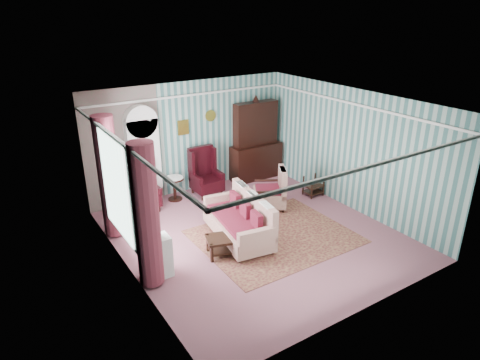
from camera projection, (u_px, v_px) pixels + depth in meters
floor at (255, 234)px, 9.32m from camera, size 6.00×6.00×0.00m
room_shell at (225, 150)px, 8.39m from camera, size 5.53×6.02×2.91m
bookcase at (144, 160)px, 10.43m from camera, size 0.80×0.28×2.24m
dresser_hutch at (256, 138)px, 11.94m from camera, size 1.50×0.56×2.36m
wingback_left at (142, 187)px, 10.19m from camera, size 0.76×0.80×1.25m
wingback_right at (206, 172)px, 11.07m from camera, size 0.76×0.80×1.25m
seated_woman at (142, 188)px, 10.21m from camera, size 0.44×0.40×1.18m
round_side_table at (175, 189)px, 10.88m from camera, size 0.50×0.50×0.60m
nest_table at (313, 186)px, 11.16m from camera, size 0.45×0.38×0.54m
plant_stand at (156, 258)px, 7.74m from camera, size 0.55×0.35×0.80m
rug at (274, 236)px, 9.24m from camera, size 3.20×2.60×0.01m
sofa at (238, 219)px, 9.00m from camera, size 1.34×2.11×0.94m
floral_armchair at (269, 190)px, 10.41m from camera, size 1.03×1.08×0.92m
coffee_table at (229, 245)px, 8.53m from camera, size 1.00×0.75×0.39m
potted_plant_a at (149, 231)px, 7.43m from camera, size 0.40×0.37×0.39m
potted_plant_b at (154, 224)px, 7.58m from camera, size 0.26×0.21×0.48m
potted_plant_c at (151, 228)px, 7.58m from camera, size 0.20×0.20×0.35m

